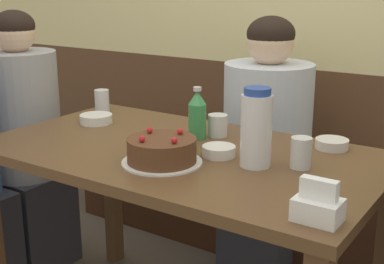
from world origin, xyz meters
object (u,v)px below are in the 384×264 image
Objects in this scene: bench_seat at (278,212)px; person_dark_striped at (25,150)px; birthday_cake at (162,151)px; soju_bottle at (197,114)px; person_pale_blue_shirt at (266,151)px; glass_tumbler_short at (301,153)px; bowl_rice_small at (96,119)px; glass_shot_small at (102,101)px; water_pitcher at (256,128)px; glass_water_tall at (218,125)px; bowl_side_dish at (219,151)px; napkin_holder at (318,206)px; bowl_soup_white at (332,144)px.

bench_seat is 1.90× the size of person_dark_striped.
birthday_cake is 0.30m from soju_bottle.
glass_tumbler_short is at bearing 33.76° from person_pale_blue_shirt.
birthday_cake reaches higher than bowl_rice_small.
bench_seat is 1.23m from person_dark_striped.
person_pale_blue_shirt reaches higher than glass_shot_small.
glass_tumbler_short is 0.08× the size of person_pale_blue_shirt.
birthday_cake is 0.22× the size of person_pale_blue_shirt.
water_pitcher is at bearing -16.43° from glass_shot_small.
soju_bottle reaches higher than bench_seat.
soju_bottle reaches higher than glass_water_tall.
glass_tumbler_short is at bearing -11.20° from glass_shot_small.
bowl_side_dish is at bearing -4.75° from person_dark_striped.
napkin_holder reaches higher than glass_tumbler_short.
soju_bottle is at bearing 2.86° from person_dark_striped.
glass_water_tall reaches higher than bench_seat.
water_pitcher is at bearing -6.97° from bowl_side_dish.
water_pitcher is 0.17m from bowl_side_dish.
soju_bottle is at bearing 141.75° from bowl_side_dish.
birthday_cake is 0.19m from bowl_side_dish.
glass_water_tall is (0.02, -0.63, 0.58)m from bench_seat.
person_pale_blue_shirt reaches higher than bowl_soup_white.
soju_bottle reaches higher than glass_tumbler_short.
napkin_holder is 1.58m from person_dark_striped.
bench_seat is 0.85m from glass_water_tall.
glass_tumbler_short is (0.12, 0.06, -0.07)m from water_pitcher.
bowl_side_dish reaches higher than bench_seat.
glass_water_tall reaches higher than bowl_side_dish.
bowl_soup_white is 0.10× the size of person_pale_blue_shirt.
person_dark_striped reaches higher than glass_tumbler_short.
soju_bottle is 0.74m from napkin_holder.
soju_bottle is 0.45m from bowl_rice_small.
bench_seat is 1.04m from bowl_rice_small.
bowl_rice_small is 0.11× the size of person_pale_blue_shirt.
glass_tumbler_short is at bearing -93.16° from bowl_soup_white.
person_pale_blue_shirt is at bearing 101.85° from bowl_side_dish.
soju_bottle is at bearing 101.54° from birthday_cake.
bench_seat is at bearing 57.39° from bowl_rice_small.
napkin_holder is (0.59, -1.11, 0.58)m from bench_seat.
bowl_side_dish is 0.23m from glass_water_tall.
glass_water_tall is 0.07× the size of person_pale_blue_shirt.
person_dark_striped reaches higher than bowl_rice_small.
bowl_rice_small is (-0.45, -0.05, -0.07)m from soju_bottle.
person_pale_blue_shirt is 0.98× the size of person_dark_striped.
water_pitcher is at bearing 22.75° from person_pale_blue_shirt.
birthday_cake is at bearing -88.19° from glass_water_tall.
glass_water_tall is (-0.26, 0.21, -0.08)m from water_pitcher.
bowl_rice_small is 0.11× the size of person_dark_striped.
bench_seat is at bearing 92.10° from glass_water_tall.
water_pitcher is 0.77m from bowl_rice_small.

